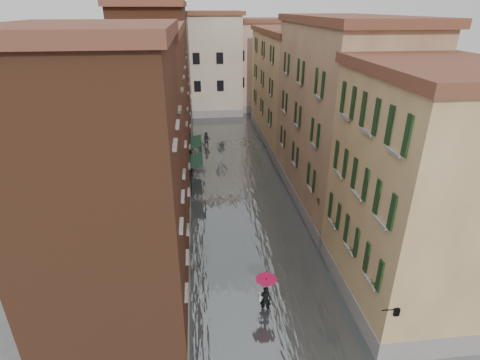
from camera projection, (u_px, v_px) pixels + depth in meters
ground at (261, 280)px, 21.10m from camera, size 120.00×120.00×0.00m
floodwater at (237, 181)px, 32.77m from camera, size 10.00×60.00×0.20m
building_left_near at (110, 202)px, 15.84m from camera, size 6.00×8.00×13.00m
building_left_mid at (142, 130)px, 25.85m from camera, size 6.00×14.00×12.50m
building_left_far at (159, 80)px, 39.05m from camera, size 6.00×16.00×14.00m
building_right_near at (418, 200)px, 17.60m from camera, size 6.00×8.00×11.50m
building_right_mid at (338, 120)px, 27.19m from camera, size 6.00×14.00×13.00m
building_right_far at (289, 89)px, 41.02m from camera, size 6.00×16.00×11.50m
building_end_cream at (196, 66)px, 52.29m from camera, size 12.00×9.00×13.00m
building_end_pink at (258, 66)px, 55.23m from camera, size 10.00×9.00×12.00m
awning_near at (196, 161)px, 30.82m from camera, size 1.09×3.09×2.80m
awning_far at (195, 142)px, 35.02m from camera, size 1.09×3.36×2.80m
wall_lantern at (396, 311)px, 14.88m from camera, size 0.71×0.22×0.35m
window_planters at (345, 231)px, 19.22m from camera, size 0.59×8.54×0.84m
pedestrian_main at (266, 291)px, 18.36m from camera, size 1.07×1.07×2.06m
pedestrian_far at (207, 140)px, 40.52m from camera, size 0.98×0.84×1.74m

